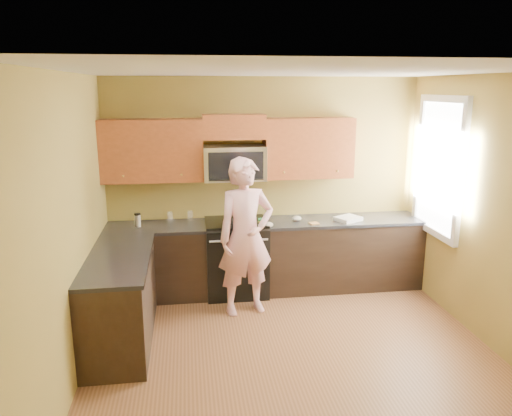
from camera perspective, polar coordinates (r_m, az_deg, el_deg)
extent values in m
plane|color=brown|center=(5.03, 4.52, -16.95)|extent=(4.00, 4.00, 0.00)
plane|color=white|center=(4.33, 5.22, 15.51)|extent=(4.00, 4.00, 0.00)
plane|color=olive|center=(6.40, 0.90, 2.84)|extent=(4.00, 0.00, 4.00)
plane|color=olive|center=(2.71, 14.48, -13.39)|extent=(4.00, 0.00, 4.00)
plane|color=olive|center=(4.50, -20.86, -2.81)|extent=(0.00, 4.00, 4.00)
plane|color=olive|center=(5.30, 26.45, -0.95)|extent=(0.00, 4.00, 4.00)
cube|color=black|center=(6.36, 1.29, -5.75)|extent=(4.00, 0.60, 0.88)
cube|color=black|center=(5.31, -15.41, -10.34)|extent=(0.60, 1.60, 0.88)
cube|color=black|center=(6.21, 1.33, -1.78)|extent=(4.00, 0.62, 0.04)
cube|color=black|center=(5.14, -15.62, -5.65)|extent=(0.62, 1.60, 0.04)
cube|color=brown|center=(6.09, -2.60, 9.39)|extent=(0.76, 0.33, 0.30)
imported|color=pink|center=(5.62, -1.19, -3.37)|extent=(0.75, 0.58, 1.82)
cube|color=#B27F47|center=(6.14, 6.72, -1.77)|extent=(0.13, 0.13, 0.01)
ellipsoid|color=silver|center=(5.96, 1.47, -1.94)|extent=(0.13, 0.14, 0.06)
ellipsoid|color=silver|center=(6.24, 4.74, -1.23)|extent=(0.16, 0.17, 0.07)
cube|color=white|center=(6.35, 10.60, -1.23)|extent=(0.38, 0.35, 0.05)
cylinder|color=silver|center=(6.31, -9.91, -0.99)|extent=(0.09, 0.09, 0.12)
cylinder|color=silver|center=(6.31, -7.61, -0.89)|extent=(0.08, 0.08, 0.12)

